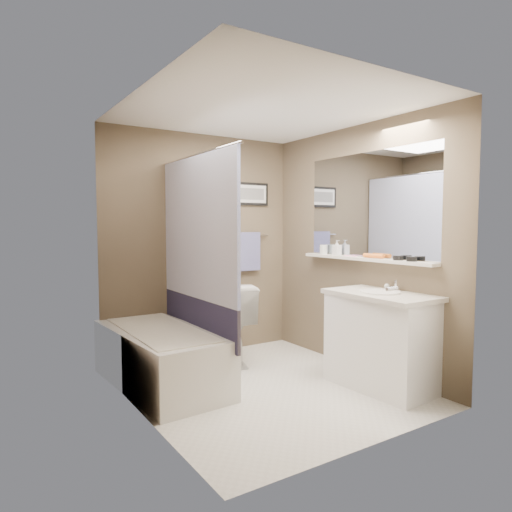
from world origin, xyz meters
TOP-DOWN VIEW (x-y plane):
  - ground at (0.00, 0.00)m, footprint 2.50×2.50m
  - ceiling at (0.00, 0.00)m, footprint 2.20×2.50m
  - wall_back at (0.00, 1.23)m, footprint 2.20×0.04m
  - wall_front at (0.00, -1.23)m, footprint 2.20×0.04m
  - wall_left at (-1.08, 0.00)m, footprint 0.04×2.50m
  - wall_right at (1.08, 0.00)m, footprint 0.04×2.50m
  - tile_surround at (-1.09, 0.50)m, footprint 0.02×1.55m
  - curtain_rod at (-0.40, 0.50)m, footprint 0.02×1.55m
  - curtain_upper at (-0.40, 0.50)m, footprint 0.03×1.45m
  - curtain_lower at (-0.40, 0.50)m, footprint 0.03×1.45m
  - mirror at (1.09, -0.15)m, footprint 0.02×1.60m
  - shelf at (1.04, -0.15)m, footprint 0.12×1.60m
  - towel_bar at (0.55, 1.22)m, footprint 0.60×0.02m
  - towel at (0.55, 1.20)m, footprint 0.34×0.05m
  - art_frame at (0.55, 1.23)m, footprint 0.62×0.02m
  - art_mat at (0.55, 1.22)m, footprint 0.56×0.00m
  - art_image at (0.55, 1.22)m, footprint 0.50×0.00m
  - door at (0.55, -1.24)m, footprint 0.80×0.02m
  - door_handle at (0.22, -1.19)m, footprint 0.10×0.02m
  - bathtub at (-0.75, 0.55)m, footprint 0.79×1.54m
  - tub_rim at (-0.75, 0.55)m, footprint 0.56×1.36m
  - toilet at (0.10, 0.86)m, footprint 0.68×0.92m
  - vanity at (0.85, -0.55)m, footprint 0.55×0.93m
  - countertop at (0.84, -0.55)m, footprint 0.54×0.96m
  - sink_basin at (0.83, -0.55)m, footprint 0.34×0.34m
  - faucet_spout at (1.03, -0.55)m, footprint 0.02×0.02m
  - faucet_knob at (1.03, -0.45)m, footprint 0.05×0.05m
  - candle_bowl_near at (1.04, -0.70)m, footprint 0.09×0.09m
  - candle_bowl_far at (1.04, -0.56)m, footprint 0.09×0.09m
  - hair_brush_front at (1.04, -0.28)m, footprint 0.06×0.22m
  - pink_comb at (1.04, 0.03)m, footprint 0.04×0.16m
  - glass_jar at (1.04, 0.42)m, footprint 0.08×0.08m
  - soap_bottle at (1.04, 0.22)m, footprint 0.07×0.07m

SIDE VIEW (x-z plane):
  - ground at x=0.00m, z-range 0.00..0.00m
  - bathtub at x=-0.75m, z-range 0.00..0.50m
  - vanity at x=0.85m, z-range 0.00..0.80m
  - toilet at x=0.10m, z-range 0.00..0.83m
  - tub_rim at x=-0.75m, z-range 0.49..0.51m
  - curtain_lower at x=-0.40m, z-range 0.40..0.76m
  - countertop at x=0.84m, z-range 0.80..0.84m
  - sink_basin at x=0.83m, z-range 0.84..0.86m
  - faucet_knob at x=1.03m, z-range 0.84..0.90m
  - faucet_spout at x=1.03m, z-range 0.84..0.94m
  - tile_surround at x=-1.09m, z-range 0.00..2.00m
  - door at x=0.55m, z-range 0.00..2.00m
  - door_handle at x=0.22m, z-range 0.99..1.01m
  - shelf at x=1.04m, z-range 1.09..1.11m
  - pink_comb at x=1.04m, z-range 1.11..1.12m
  - towel at x=0.55m, z-range 0.90..1.34m
  - candle_bowl_near at x=1.04m, z-range 1.11..1.16m
  - candle_bowl_far at x=1.04m, z-range 1.11..1.16m
  - hair_brush_front at x=1.04m, z-range 1.12..1.16m
  - glass_jar at x=1.04m, z-range 1.11..1.22m
  - soap_bottle at x=1.04m, z-range 1.11..1.27m
  - wall_back at x=0.00m, z-range 0.00..2.40m
  - wall_front at x=0.00m, z-range 0.00..2.40m
  - wall_left at x=-1.08m, z-range 0.00..2.40m
  - wall_right at x=1.08m, z-range 0.00..2.40m
  - towel_bar at x=0.55m, z-range 1.29..1.31m
  - curtain_upper at x=-0.40m, z-range 0.76..2.04m
  - mirror at x=1.09m, z-range 1.12..2.12m
  - art_frame at x=0.55m, z-range 1.65..1.91m
  - art_mat at x=0.55m, z-range 1.68..1.88m
  - art_image at x=0.55m, z-range 1.72..1.84m
  - curtain_rod at x=-0.40m, z-range 2.04..2.06m
  - ceiling at x=0.00m, z-range 2.36..2.40m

